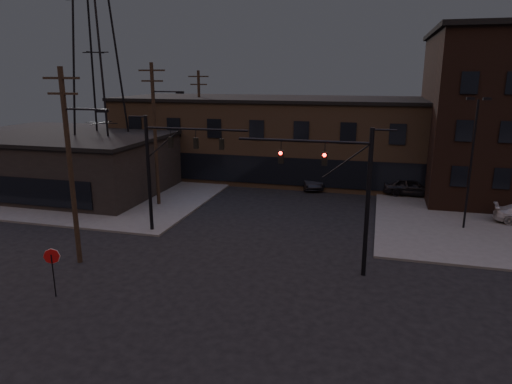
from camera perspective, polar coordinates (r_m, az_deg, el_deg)
ground at (r=22.91m, az=-4.12°, el=-13.06°), size 140.00×140.00×0.00m
sidewalk_nw at (r=51.33m, az=-19.49°, el=1.81°), size 30.00×30.00×0.15m
building_row at (r=48.09m, az=6.84°, el=6.50°), size 40.00×12.00×8.00m
building_left at (r=44.95m, az=-21.91°, el=3.06°), size 16.00×12.00×5.00m
traffic_signal_near at (r=24.36m, az=11.23°, el=0.79°), size 7.12×0.24×8.00m
traffic_signal_far at (r=30.85m, az=-11.25°, el=3.79°), size 7.12×0.24×8.00m
stop_sign at (r=24.30m, az=-24.14°, el=-7.92°), size 0.72×0.33×2.48m
utility_pole_near at (r=27.09m, az=-22.14°, el=3.39°), size 3.70×0.28×11.00m
utility_pole_mid at (r=37.64m, az=-12.43°, el=7.34°), size 3.70×0.28×11.50m
utility_pole_far at (r=48.96m, az=-7.04°, el=8.73°), size 2.20×0.28×11.00m
transmission_tower at (r=44.72m, az=-19.43°, el=16.14°), size 7.00×7.00×25.00m
lot_light_a at (r=34.10m, az=25.43°, el=4.52°), size 1.50×0.28×9.14m
parked_car_lot_a at (r=42.75m, az=18.84°, el=0.68°), size 4.85×2.07×1.63m
car_crossing at (r=44.11m, az=6.61°, el=1.52°), size 3.37×4.96×1.55m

